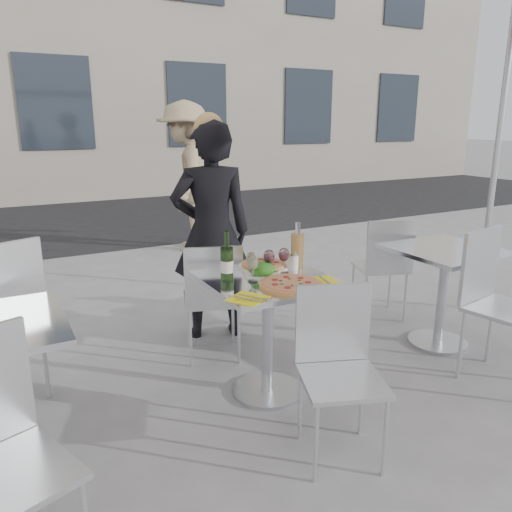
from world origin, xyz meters
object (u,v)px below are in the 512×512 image
wineglass_white_a (253,263)px  side_chair_rfar (385,261)px  chair_far (213,292)px  wine_bottle (227,262)px  woman_diner (211,232)px  salad_plate (263,270)px  side_table_right (444,276)px  main_table (268,312)px  side_chair_rnear (495,293)px  pizza_near (291,284)px  napkin_left (248,298)px  pizza_far (264,265)px  wineglass_red_a (269,257)px  carafe (297,249)px  wineglass_red_b (284,256)px  chair_near (338,357)px  pedestrian_b (187,177)px  wineglass_white_b (252,260)px  sugar_shaker (293,261)px  napkin_right (321,281)px

wineglass_white_a → side_chair_rfar: bearing=20.8°
chair_far → wine_bottle: bearing=94.9°
woman_diner → salad_plate: 0.94m
side_table_right → side_chair_rfar: 0.58m
wineglass_white_a → main_table: bearing=7.8°
side_chair_rnear → pizza_near: size_ratio=2.75×
wine_bottle → napkin_left: (-0.03, -0.32, -0.11)m
woman_diner → pizza_far: size_ratio=5.18×
wineglass_red_a → main_table: bearing=-124.3°
side_chair_rnear → carafe: carafe is taller
pizza_near → wineglass_red_b: size_ratio=2.26×
side_chair_rnear → carafe: (-1.13, 0.60, 0.29)m
pizza_far → carafe: size_ratio=1.10×
side_chair_rnear → wine_bottle: (-1.64, 0.56, 0.29)m
wineglass_white_a → napkin_left: 0.31m
side_chair_rfar → wine_bottle: wine_bottle is taller
woman_diner → wineglass_red_b: woman_diner is taller
side_chair_rfar → carafe: 1.31m
chair_near → chair_far: bearing=118.3°
salad_plate → wineglass_white_a: 0.14m
pedestrian_b → wineglass_red_a: pedestrian_b is taller
side_chair_rfar → pizza_near: (-1.41, -0.76, 0.24)m
carafe → pedestrian_b: bearing=80.1°
wineglass_white_a → wineglass_white_b: 0.07m
side_table_right → napkin_left: napkin_left is taller
sugar_shaker → wineglass_white_a: wineglass_white_a is taller
side_chair_rnear → wineglass_white_b: size_ratio=6.21×
sugar_shaker → wineglass_red_a: bearing=-169.8°
side_table_right → napkin_right: size_ratio=3.55×
sugar_shaker → wineglass_red_a: size_ratio=0.68×
chair_near → side_table_right: bearing=44.2°
chair_far → wineglass_white_a: bearing=109.1°
sugar_shaker → napkin_left: bearing=-145.2°
pizza_near → woman_diner: bearing=88.8°
main_table → chair_far: (-0.12, 0.56, -0.03)m
side_table_right → salad_plate: salad_plate is taller
main_table → side_table_right: bearing=0.0°
pedestrian_b → wineglass_red_b: pedestrian_b is taller
side_chair_rfar → side_chair_rnear: bearing=108.7°
main_table → carafe: bearing=21.6°
napkin_left → napkin_right: 0.51m
napkin_right → side_chair_rnear: bearing=-3.2°
napkin_right → napkin_left: bearing=-162.4°
main_table → salad_plate: 0.25m
pedestrian_b → napkin_left: (-1.17, -3.97, -0.20)m
pedestrian_b → wineglass_red_a: 3.75m
side_chair_rfar → side_chair_rnear: 1.08m
woman_diner → pizza_near: (-0.02, -1.17, -0.07)m
salad_plate → napkin_right: 0.35m
wineglass_red_b → wineglass_white_b: bearing=179.1°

